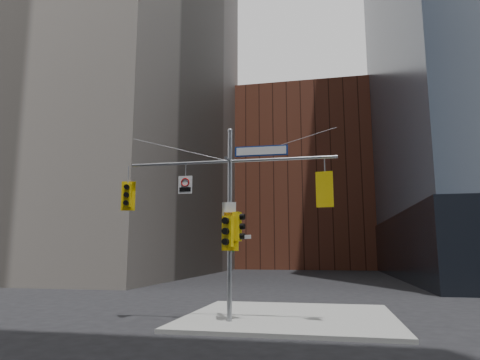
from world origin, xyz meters
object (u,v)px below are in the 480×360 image
at_px(traffic_light_west_arm, 127,195).
at_px(traffic_light_pole_front, 228,231).
at_px(traffic_light_east_arm, 325,190).
at_px(traffic_light_pole_side, 238,227).
at_px(signal_assembly, 230,203).
at_px(street_sign_blade, 261,151).
at_px(regulatory_sign_arm, 185,184).

relative_size(traffic_light_west_arm, traffic_light_pole_front, 0.84).
relative_size(traffic_light_east_arm, traffic_light_pole_side, 1.20).
bearing_deg(signal_assembly, traffic_light_pole_front, -89.72).
relative_size(signal_assembly, traffic_light_west_arm, 6.85).
height_order(traffic_light_east_arm, street_sign_blade, street_sign_blade).
distance_m(signal_assembly, traffic_light_pole_front, 1.11).
distance_m(traffic_light_east_arm, street_sign_blade, 2.79).
xyz_separation_m(signal_assembly, traffic_light_pole_side, (0.32, 0.00, -0.89)).
relative_size(traffic_light_west_arm, traffic_light_pole_side, 1.09).
bearing_deg(traffic_light_east_arm, signal_assembly, 9.41).
distance_m(traffic_light_pole_front, regulatory_sign_arm, 2.56).
bearing_deg(traffic_light_east_arm, traffic_light_pole_side, 9.38).
bearing_deg(traffic_light_pole_side, signal_assembly, 97.16).
xyz_separation_m(signal_assembly, street_sign_blade, (1.20, 0.00, 1.93)).
relative_size(traffic_light_pole_side, traffic_light_pole_front, 0.77).
bearing_deg(street_sign_blade, traffic_light_east_arm, -0.97).
xyz_separation_m(traffic_light_pole_front, street_sign_blade, (1.20, 0.27, 3.01)).
xyz_separation_m(traffic_light_pole_side, street_sign_blade, (0.88, 0.00, 2.83)).
relative_size(traffic_light_west_arm, traffic_light_east_arm, 0.91).
bearing_deg(traffic_light_pole_front, signal_assembly, 101.50).
distance_m(traffic_light_east_arm, traffic_light_pole_side, 3.45).
bearing_deg(street_sign_blade, traffic_light_west_arm, 179.00).
bearing_deg(regulatory_sign_arm, traffic_light_pole_side, 0.57).
bearing_deg(traffic_light_pole_side, traffic_light_west_arm, 96.72).
height_order(traffic_light_pole_side, street_sign_blade, street_sign_blade).
height_order(traffic_light_west_arm, traffic_light_pole_side, traffic_light_west_arm).
xyz_separation_m(traffic_light_west_arm, street_sign_blade, (5.37, -0.01, 1.55)).
distance_m(traffic_light_pole_side, traffic_light_pole_front, 0.46).
bearing_deg(regulatory_sign_arm, traffic_light_pole_front, -7.99).
height_order(signal_assembly, street_sign_blade, signal_assembly).
relative_size(signal_assembly, traffic_light_pole_front, 5.73).
xyz_separation_m(signal_assembly, traffic_light_pole_front, (0.00, -0.27, -1.08)).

